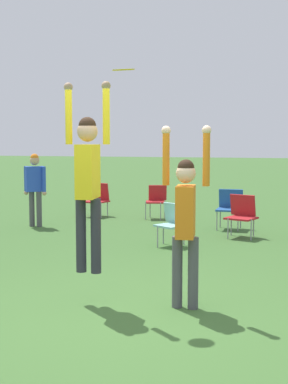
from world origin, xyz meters
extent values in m
plane|color=#3D662D|center=(0.00, 0.00, 0.00)|extent=(120.00, 120.00, 0.00)
cylinder|color=#2D2D38|center=(-0.65, 0.28, 0.81)|extent=(0.12, 0.12, 0.88)
cylinder|color=#2D2D38|center=(-0.46, 0.28, 0.81)|extent=(0.12, 0.12, 0.88)
cube|color=yellow|center=(-0.56, 0.28, 1.56)|extent=(0.26, 0.44, 0.62)
sphere|color=tan|center=(-0.56, 0.28, 2.02)|extent=(0.24, 0.24, 0.24)
sphere|color=black|center=(-0.56, 0.28, 2.08)|extent=(0.20, 0.20, 0.20)
cylinder|color=yellow|center=(-0.79, 0.28, 2.20)|extent=(0.08, 0.08, 0.66)
sphere|color=tan|center=(-0.79, 0.28, 2.52)|extent=(0.10, 0.10, 0.10)
cylinder|color=yellow|center=(-0.32, 0.28, 2.20)|extent=(0.08, 0.08, 0.66)
sphere|color=tan|center=(-0.32, 0.28, 2.52)|extent=(0.10, 0.10, 0.10)
cylinder|color=#4C4C51|center=(0.47, 0.44, 0.41)|extent=(0.12, 0.12, 0.82)
cylinder|color=#4C4C51|center=(0.65, 0.44, 0.41)|extent=(0.12, 0.12, 0.82)
cube|color=orange|center=(0.56, 0.44, 1.12)|extent=(0.26, 0.44, 0.58)
sphere|color=beige|center=(0.56, 0.44, 1.55)|extent=(0.22, 0.22, 0.22)
sphere|color=black|center=(0.56, 0.44, 1.61)|extent=(0.19, 0.19, 0.19)
cylinder|color=orange|center=(0.33, 0.44, 1.72)|extent=(0.08, 0.08, 0.62)
sphere|color=beige|center=(0.33, 0.44, 2.02)|extent=(0.10, 0.10, 0.10)
cylinder|color=orange|center=(0.79, 0.44, 1.72)|extent=(0.08, 0.08, 0.62)
sphere|color=beige|center=(0.79, 0.44, 2.02)|extent=(0.10, 0.10, 0.10)
cylinder|color=yellow|center=(-0.13, 0.32, 2.70)|extent=(0.25, 0.25, 0.05)
cylinder|color=gray|center=(-0.70, 3.72, 0.20)|extent=(0.02, 0.02, 0.40)
cylinder|color=gray|center=(-0.31, 3.72, 0.20)|extent=(0.02, 0.02, 0.40)
cylinder|color=gray|center=(-0.70, 4.11, 0.20)|extent=(0.02, 0.02, 0.40)
cylinder|color=gray|center=(-0.31, 4.11, 0.20)|extent=(0.02, 0.02, 0.40)
cube|color=#8CC6C1|center=(-0.50, 3.92, 0.38)|extent=(0.63, 0.63, 0.04)
cube|color=#8CC6C1|center=(-0.50, 4.13, 0.58)|extent=(0.45, 0.32, 0.38)
cylinder|color=gray|center=(-3.53, 6.91, 0.20)|extent=(0.02, 0.02, 0.40)
cylinder|color=gray|center=(-3.08, 6.91, 0.20)|extent=(0.02, 0.02, 0.40)
cylinder|color=gray|center=(-3.53, 7.36, 0.20)|extent=(0.02, 0.02, 0.40)
cylinder|color=gray|center=(-3.08, 7.36, 0.20)|extent=(0.02, 0.02, 0.40)
cube|color=#B21E23|center=(-3.31, 7.14, 0.38)|extent=(0.62, 0.62, 0.04)
cube|color=#B21E23|center=(-3.31, 7.38, 0.62)|extent=(0.54, 0.21, 0.44)
cylinder|color=gray|center=(0.00, 5.91, 0.22)|extent=(0.02, 0.02, 0.45)
cylinder|color=gray|center=(0.45, 5.91, 0.22)|extent=(0.02, 0.02, 0.45)
cylinder|color=gray|center=(0.00, 6.35, 0.22)|extent=(0.02, 0.02, 0.45)
cylinder|color=gray|center=(0.45, 6.35, 0.22)|extent=(0.02, 0.02, 0.45)
cube|color=#235193|center=(0.23, 6.13, 0.43)|extent=(0.53, 0.53, 0.04)
cube|color=#235193|center=(0.23, 6.38, 0.66)|extent=(0.53, 0.11, 0.41)
cylinder|color=gray|center=(0.38, 4.95, 0.21)|extent=(0.02, 0.02, 0.41)
cylinder|color=gray|center=(0.83, 4.95, 0.21)|extent=(0.02, 0.02, 0.41)
cylinder|color=gray|center=(0.38, 5.40, 0.21)|extent=(0.02, 0.02, 0.41)
cylinder|color=gray|center=(0.83, 5.40, 0.21)|extent=(0.02, 0.02, 0.41)
cube|color=#B21E23|center=(0.60, 5.17, 0.39)|extent=(0.66, 0.66, 0.04)
cube|color=#B21E23|center=(0.60, 5.42, 0.63)|extent=(0.54, 0.27, 0.43)
cylinder|color=gray|center=(-1.94, 7.00, 0.22)|extent=(0.02, 0.02, 0.44)
cylinder|color=gray|center=(-1.56, 7.00, 0.22)|extent=(0.02, 0.02, 0.44)
cylinder|color=gray|center=(-1.94, 7.38, 0.22)|extent=(0.02, 0.02, 0.44)
cylinder|color=gray|center=(-1.56, 7.38, 0.22)|extent=(0.02, 0.02, 0.44)
cube|color=#B21E23|center=(-1.75, 7.19, 0.42)|extent=(0.57, 0.57, 0.04)
cube|color=#B21E23|center=(-1.75, 7.40, 0.63)|extent=(0.46, 0.24, 0.39)
cylinder|color=#4C4C51|center=(-4.08, 5.24, 0.40)|extent=(0.12, 0.12, 0.79)
cylinder|color=#4C4C51|center=(-3.90, 5.24, 0.40)|extent=(0.12, 0.12, 0.79)
cube|color=blue|center=(-3.99, 5.24, 1.07)|extent=(0.44, 0.41, 0.56)
sphere|color=tan|center=(-3.99, 5.24, 1.49)|extent=(0.21, 0.21, 0.21)
sphere|color=orange|center=(-3.99, 5.24, 1.55)|extent=(0.18, 0.18, 0.18)
cylinder|color=blue|center=(-4.22, 5.24, 1.06)|extent=(0.08, 0.08, 0.59)
sphere|color=tan|center=(-4.22, 5.24, 0.76)|extent=(0.10, 0.10, 0.10)
cylinder|color=blue|center=(-3.76, 5.24, 1.06)|extent=(0.08, 0.08, 0.59)
sphere|color=tan|center=(-3.76, 5.24, 0.76)|extent=(0.10, 0.10, 0.10)
camera|label=1|loc=(1.90, -5.39, 1.89)|focal=50.00mm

